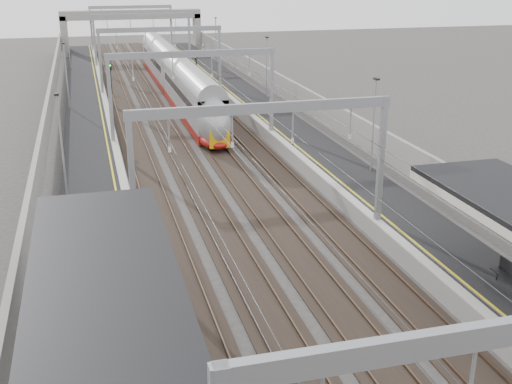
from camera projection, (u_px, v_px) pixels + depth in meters
platform_left at (90, 139)px, 51.56m from camera, size 4.00×120.00×1.00m
platform_right at (280, 127)px, 55.46m from camera, size 4.00×120.00×1.00m
tracks at (189, 138)px, 53.66m from camera, size 11.40×140.00×0.20m
overhead_line at (175, 54)px, 57.63m from camera, size 13.00×140.00×6.60m
overbridge at (131, 20)px, 101.94m from camera, size 22.00×2.20×6.90m
wall_left at (47, 128)px, 50.41m from camera, size 0.30×120.00×3.20m
wall_right at (316, 112)px, 55.87m from camera, size 0.30×120.00×3.20m
train at (178, 82)px, 67.75m from camera, size 2.51×45.74×3.98m
bench at (512, 275)px, 26.56m from camera, size 0.55×2.01×1.03m
signal_green at (110, 73)px, 70.78m from camera, size 0.32×0.32×3.48m
signal_red_near at (177, 61)px, 79.10m from camera, size 0.32×0.32×3.48m
signal_red_far at (196, 62)px, 78.52m from camera, size 0.32×0.32×3.48m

